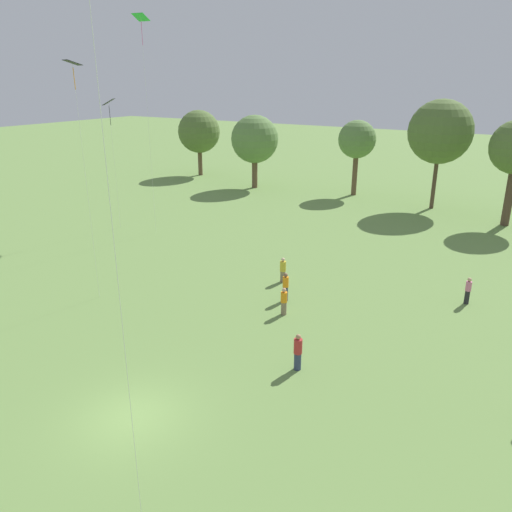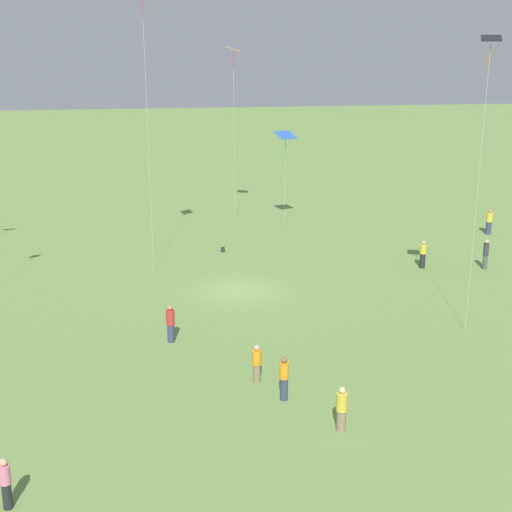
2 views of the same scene
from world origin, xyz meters
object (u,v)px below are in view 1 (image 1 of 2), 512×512
object	(u,v)px
person_5	(284,301)
person_7	(298,352)
person_6	(286,287)
kite_5	(142,28)
person_0	(468,291)
person_8	(283,270)
kite_2	(109,106)
kite_1	(74,76)

from	to	relation	value
person_5	person_7	xyz separation A→B (m)	(3.26, -4.64, 0.09)
person_6	kite_5	bearing A→B (deg)	93.21
person_0	kite_5	world-z (taller)	kite_5
person_6	person_8	world-z (taller)	person_6
person_7	kite_5	size ratio (longest dim) A/B	0.10
person_5	kite_5	xyz separation A→B (m)	(-17.18, 8.23, 15.45)
person_5	person_7	distance (m)	5.67
person_0	person_5	size ratio (longest dim) A/B	1.02
person_5	kite_2	bearing A→B (deg)	-65.44
person_6	person_7	distance (m)	7.49
person_6	kite_1	world-z (taller)	kite_1
person_5	kite_5	size ratio (longest dim) A/B	0.09
kite_1	person_0	bearing A→B (deg)	-84.01
person_5	kite_2	size ratio (longest dim) A/B	0.15
kite_1	kite_2	size ratio (longest dim) A/B	1.23
person_6	person_7	xyz separation A→B (m)	(4.06, -6.29, -0.01)
person_5	person_7	size ratio (longest dim) A/B	0.90
person_8	kite_5	distance (m)	21.77
person_5	kite_2	xyz separation A→B (m)	(-20.80, 7.56, 9.65)
person_0	kite_1	bearing A→B (deg)	-125.13
person_7	person_8	bearing A→B (deg)	-35.80
person_7	kite_2	distance (m)	28.62
person_0	kite_5	bearing A→B (deg)	-157.19
kite_5	person_7	bearing A→B (deg)	-174.11
person_5	person_8	world-z (taller)	person_8
person_5	person_6	size ratio (longest dim) A/B	0.90
person_6	kite_5	size ratio (longest dim) A/B	0.10
person_6	kite_1	xyz separation A→B (m)	(-9.97, -5.51, 11.84)
person_0	kite_2	world-z (taller)	kite_2
person_5	kite_5	world-z (taller)	kite_5
person_6	person_8	bearing A→B (deg)	56.91
person_0	person_7	world-z (taller)	person_7
person_7	kite_1	distance (m)	18.37
person_8	kite_1	size ratio (longest dim) A/B	0.12
person_7	kite_1	xyz separation A→B (m)	(-14.02, 0.78, 11.85)
person_8	kite_1	distance (m)	16.65
person_5	kite_1	world-z (taller)	kite_1
kite_1	person_5	bearing A→B (deg)	-93.58
kite_2	person_8	bearing A→B (deg)	89.54
kite_1	person_8	bearing A→B (deg)	-69.53
person_0	person_7	size ratio (longest dim) A/B	0.92
person_7	person_5	bearing A→B (deg)	-33.23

